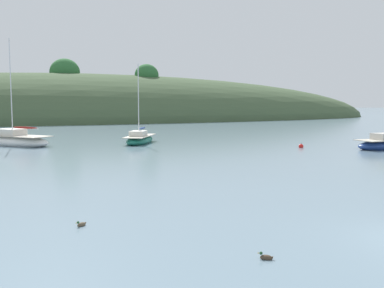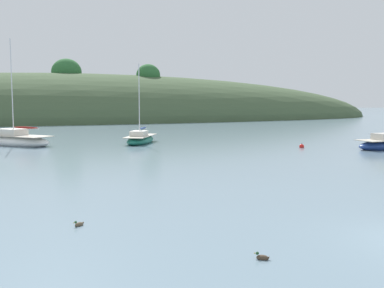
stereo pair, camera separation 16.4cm
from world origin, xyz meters
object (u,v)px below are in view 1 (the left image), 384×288
mooring_buoy_channel (301,146)px  duck_straggler (81,224)px  sailboat_blue_center (140,139)px  duck_trailing (266,257)px  sailboat_cream_ketch (16,140)px

mooring_buoy_channel → duck_straggler: 28.94m
sailboat_blue_center → duck_trailing: size_ratio=21.42×
mooring_buoy_channel → duck_straggler: mooring_buoy_channel is taller
mooring_buoy_channel → sailboat_blue_center: bearing=142.8°
sailboat_blue_center → sailboat_cream_ketch: size_ratio=0.78×
duck_straggler → mooring_buoy_channel: bearing=40.1°
sailboat_cream_ketch → duck_straggler: size_ratio=26.39×
duck_trailing → sailboat_cream_ketch: bearing=100.1°
mooring_buoy_channel → duck_trailing: mooring_buoy_channel is taller
sailboat_blue_center → mooring_buoy_channel: bearing=-37.2°
duck_straggler → sailboat_blue_center: bearing=71.3°
sailboat_cream_ketch → mooring_buoy_channel: bearing=-26.1°
sailboat_cream_ketch → duck_trailing: bearing=-79.9°
sailboat_cream_ketch → duck_straggler: 30.61m
mooring_buoy_channel → duck_trailing: 29.76m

